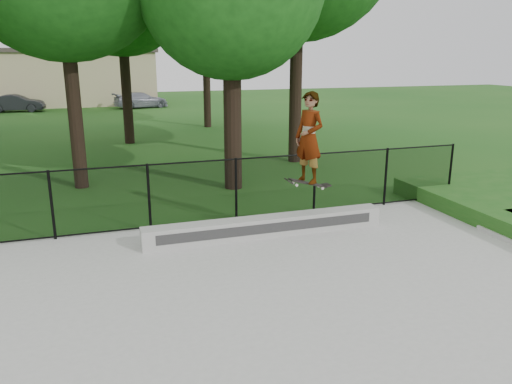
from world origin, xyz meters
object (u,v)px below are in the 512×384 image
grind_ledge (267,226)px  car_b (17,103)px  skater_airborne (309,139)px  car_c (141,100)px

grind_ledge → car_b: bearing=106.0°
car_b → skater_airborne: size_ratio=1.56×
car_b → skater_airborne: bearing=-156.6°
grind_ledge → skater_airborne: (0.88, -0.14, 1.87)m
skater_airborne → car_b: bearing=107.5°
car_c → grind_ledge: bearing=165.2°
grind_ledge → skater_airborne: size_ratio=2.54×
grind_ledge → car_c: bearing=89.5°
car_c → skater_airborne: (0.64, -28.93, 1.56)m
car_b → car_c: size_ratio=0.89×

